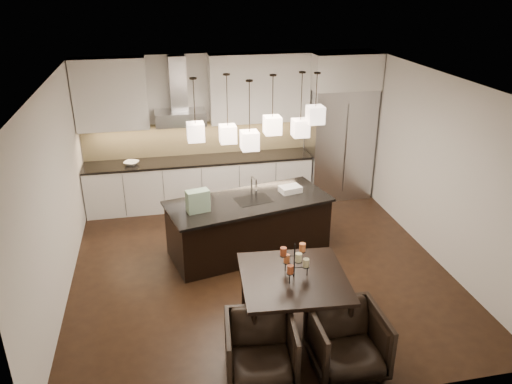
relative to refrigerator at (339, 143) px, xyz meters
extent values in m
cube|color=black|center=(-2.10, -2.38, -1.08)|extent=(5.50, 5.50, 0.02)
cube|color=white|center=(-2.10, -2.38, 1.73)|extent=(5.50, 5.50, 0.02)
cube|color=silver|center=(-2.10, 0.38, 0.32)|extent=(5.50, 0.02, 2.80)
cube|color=silver|center=(-2.10, -5.14, 0.32)|extent=(5.50, 0.02, 2.80)
cube|color=silver|center=(-4.86, -2.38, 0.32)|extent=(0.02, 5.50, 2.80)
cube|color=silver|center=(0.66, -2.38, 0.32)|extent=(0.02, 5.50, 2.80)
cube|color=#B7B7BA|center=(0.00, 0.00, 0.00)|extent=(1.20, 0.72, 2.15)
cube|color=silver|center=(0.00, 0.00, 1.40)|extent=(1.26, 0.72, 0.65)
cube|color=silver|center=(-2.73, 0.05, -0.64)|extent=(4.21, 0.62, 0.88)
cube|color=black|center=(-2.73, 0.05, -0.17)|extent=(4.21, 0.66, 0.04)
cube|color=tan|center=(-2.73, 0.35, 0.16)|extent=(4.21, 0.02, 0.63)
cube|color=silver|center=(-4.20, 0.19, 1.10)|extent=(1.25, 0.35, 1.25)
cube|color=silver|center=(-1.55, 0.19, 1.10)|extent=(1.85, 0.35, 1.25)
cube|color=#B7B7BA|center=(-3.03, 0.10, 0.65)|extent=(0.90, 0.52, 0.24)
cube|color=#B7B7BA|center=(-3.03, 0.21, 1.24)|extent=(0.30, 0.28, 0.96)
imported|color=silver|center=(-3.96, 0.00, -0.12)|extent=(0.34, 0.34, 0.06)
cube|color=black|center=(-2.16, -1.89, -0.65)|extent=(2.58, 1.48, 0.85)
cube|color=black|center=(-2.16, -1.89, -0.20)|extent=(2.67, 1.58, 0.04)
cube|color=#185431|center=(-2.96, -2.12, -0.02)|extent=(0.36, 0.24, 0.33)
cube|color=silver|center=(-1.44, -1.71, -0.13)|extent=(0.37, 0.30, 0.10)
cylinder|color=beige|center=(-1.84, -3.89, -0.14)|extent=(0.08, 0.08, 0.10)
cylinder|color=orange|center=(-2.04, -3.75, -0.14)|extent=(0.08, 0.08, 0.10)
cylinder|color=#A24525|center=(-2.06, -3.99, -0.14)|extent=(0.08, 0.08, 0.10)
cylinder|color=orange|center=(-1.87, -3.80, 0.02)|extent=(0.08, 0.08, 0.10)
cylinder|color=#A24525|center=(-2.11, -3.85, 0.02)|extent=(0.08, 0.08, 0.10)
cylinder|color=beige|center=(-1.97, -4.01, 0.02)|extent=(0.08, 0.08, 0.10)
imported|color=black|center=(-2.54, -4.59, -0.72)|extent=(0.84, 0.86, 0.71)
imported|color=black|center=(-1.58, -4.67, -0.71)|extent=(0.78, 0.81, 0.73)
cube|color=beige|center=(-2.92, -1.89, 0.96)|extent=(0.24, 0.24, 0.26)
cube|color=beige|center=(-2.43, -1.69, 0.84)|extent=(0.24, 0.24, 0.26)
cube|color=beige|center=(-1.79, -1.88, 0.99)|extent=(0.24, 0.24, 0.26)
cube|color=beige|center=(-1.32, -1.74, 0.88)|extent=(0.24, 0.24, 0.26)
cube|color=beige|center=(-1.13, -1.84, 1.10)|extent=(0.24, 0.24, 0.26)
cube|color=beige|center=(-2.20, -2.20, 0.88)|extent=(0.24, 0.24, 0.26)
camera|label=1|loc=(-3.45, -8.77, 3.02)|focal=35.00mm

